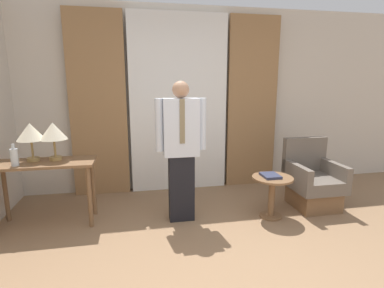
% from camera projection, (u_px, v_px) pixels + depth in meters
% --- Properties ---
extents(wall_back, '(10.00, 0.06, 2.70)m').
position_uv_depth(wall_back, '(178.00, 100.00, 4.51)').
color(wall_back, beige).
rests_on(wall_back, ground_plane).
extents(curtain_sheer_center, '(1.43, 0.06, 2.58)m').
position_uv_depth(curtain_sheer_center, '(179.00, 105.00, 4.40)').
color(curtain_sheer_center, white).
rests_on(curtain_sheer_center, ground_plane).
extents(curtain_drape_left, '(0.78, 0.06, 2.58)m').
position_uv_depth(curtain_drape_left, '(98.00, 106.00, 4.18)').
color(curtain_drape_left, '#997047').
rests_on(curtain_drape_left, ground_plane).
extents(curtain_drape_right, '(0.78, 0.06, 2.58)m').
position_uv_depth(curtain_drape_right, '(252.00, 104.00, 4.61)').
color(curtain_drape_right, '#997047').
rests_on(curtain_drape_right, ground_plane).
extents(desk, '(1.11, 0.46, 0.74)m').
position_uv_depth(desk, '(44.00, 173.00, 3.37)').
color(desk, brown).
rests_on(desk, ground_plane).
extents(table_lamp_left, '(0.30, 0.30, 0.43)m').
position_uv_depth(table_lamp_left, '(30.00, 133.00, 3.31)').
color(table_lamp_left, '#9E7F47').
rests_on(table_lamp_left, desk).
extents(table_lamp_right, '(0.30, 0.30, 0.43)m').
position_uv_depth(table_lamp_right, '(53.00, 132.00, 3.36)').
color(table_lamp_right, '#9E7F47').
rests_on(table_lamp_right, desk).
extents(bottle_by_lamp, '(0.08, 0.08, 0.24)m').
position_uv_depth(bottle_by_lamp, '(14.00, 157.00, 3.17)').
color(bottle_by_lamp, silver).
rests_on(bottle_by_lamp, desk).
extents(person, '(0.58, 0.20, 1.63)m').
position_uv_depth(person, '(181.00, 147.00, 3.43)').
color(person, black).
rests_on(person, ground_plane).
extents(armchair, '(0.60, 0.64, 0.88)m').
position_uv_depth(armchair, '(312.00, 183.00, 3.94)').
color(armchair, brown).
rests_on(armchair, ground_plane).
extents(side_table, '(0.48, 0.48, 0.51)m').
position_uv_depth(side_table, '(272.00, 190.00, 3.59)').
color(side_table, brown).
rests_on(side_table, ground_plane).
extents(book, '(0.20, 0.23, 0.03)m').
position_uv_depth(book, '(270.00, 176.00, 3.57)').
color(book, '#2D334C').
rests_on(book, side_table).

